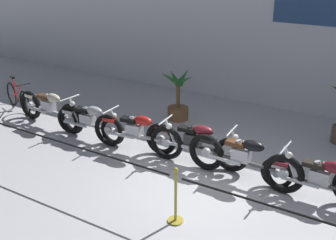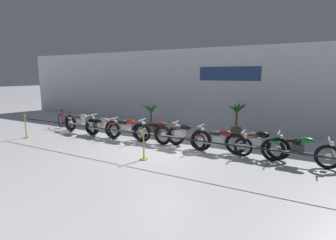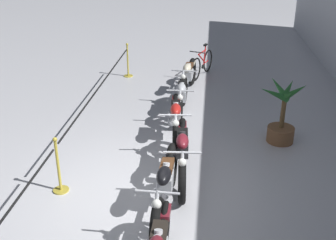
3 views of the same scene
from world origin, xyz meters
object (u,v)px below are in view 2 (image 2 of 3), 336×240
at_px(motorcycle_green_7, 300,150).
at_px(stanchion_mid_left, 144,149).
at_px(potted_palm_right_of_row, 237,118).
at_px(motorcycle_red_2, 127,129).
at_px(stanchion_far_left, 104,132).
at_px(motorcycle_cream_0, 81,123).
at_px(motorcycle_silver_1, 102,127).
at_px(bicycle, 64,121).
at_px(motorcycle_black_6, 257,144).
at_px(motorcycle_maroon_3, 157,132).
at_px(motorcycle_black_4, 181,135).
at_px(motorcycle_maroon_5, 220,140).
at_px(potted_palm_left_of_row, 151,119).

bearing_deg(motorcycle_green_7, stanchion_mid_left, -157.31).
bearing_deg(potted_palm_right_of_row, motorcycle_red_2, -142.58).
bearing_deg(motorcycle_red_2, stanchion_far_left, -77.56).
bearing_deg(stanchion_mid_left, motorcycle_cream_0, 158.59).
bearing_deg(motorcycle_silver_1, bicycle, 172.18).
height_order(motorcycle_black_6, motorcycle_green_7, motorcycle_black_6).
distance_m(motorcycle_red_2, potted_palm_right_of_row, 4.97).
distance_m(motorcycle_red_2, stanchion_far_left, 1.91).
relative_size(motorcycle_maroon_3, bicycle, 1.48).
bearing_deg(motorcycle_red_2, motorcycle_maroon_3, 9.86).
height_order(motorcycle_black_4, potted_palm_right_of_row, potted_palm_right_of_row).
bearing_deg(motorcycle_cream_0, motorcycle_green_7, -0.20).
xyz_separation_m(motorcycle_maroon_3, motorcycle_green_7, (5.29, -0.18, 0.01)).
relative_size(motorcycle_red_2, motorcycle_maroon_3, 0.95).
height_order(motorcycle_green_7, bicycle, bicycle).
bearing_deg(potted_palm_right_of_row, bicycle, -163.09).
xyz_separation_m(motorcycle_red_2, stanchion_far_left, (0.41, -1.85, 0.27)).
height_order(motorcycle_maroon_5, motorcycle_black_6, motorcycle_black_6).
height_order(motorcycle_maroon_5, stanchion_far_left, stanchion_far_left).
relative_size(motorcycle_cream_0, motorcycle_maroon_5, 1.06).
relative_size(motorcycle_black_6, potted_palm_right_of_row, 1.33).
distance_m(motorcycle_black_6, potted_palm_right_of_row, 3.12).
bearing_deg(motorcycle_black_4, motorcycle_black_6, 3.88).
bearing_deg(motorcycle_red_2, motorcycle_black_6, 2.63).
xyz_separation_m(potted_palm_right_of_row, stanchion_far_left, (-3.53, -4.86, -0.08)).
distance_m(motorcycle_silver_1, motorcycle_black_6, 6.77).
relative_size(motorcycle_red_2, motorcycle_black_6, 1.07).
height_order(motorcycle_cream_0, potted_palm_left_of_row, potted_palm_left_of_row).
relative_size(motorcycle_black_6, bicycle, 1.32).
bearing_deg(stanchion_far_left, potted_palm_right_of_row, 54.00).
relative_size(motorcycle_cream_0, motorcycle_red_2, 1.07).
bearing_deg(potted_palm_left_of_row, motorcycle_maroon_5, -26.29).
distance_m(bicycle, stanchion_far_left, 5.44).
bearing_deg(motorcycle_maroon_3, motorcycle_cream_0, -178.02).
distance_m(motorcycle_green_7, potted_palm_right_of_row, 4.04).
xyz_separation_m(bicycle, potted_palm_left_of_row, (4.30, 1.81, 0.17)).
height_order(motorcycle_cream_0, motorcycle_black_4, motorcycle_black_4).
xyz_separation_m(motorcycle_maroon_5, motorcycle_black_6, (1.24, 0.13, 0.02)).
xyz_separation_m(motorcycle_green_7, bicycle, (-11.19, 0.38, -0.09)).
xyz_separation_m(motorcycle_silver_1, motorcycle_black_6, (6.77, 0.22, 0.02)).
relative_size(motorcycle_red_2, motorcycle_black_4, 0.94).
bearing_deg(potted_palm_right_of_row, motorcycle_maroon_3, -132.70).
distance_m(potted_palm_right_of_row, stanchion_far_left, 6.01).
bearing_deg(stanchion_far_left, motorcycle_cream_0, 149.14).
bearing_deg(motorcycle_green_7, motorcycle_black_6, 172.15).
relative_size(potted_palm_left_of_row, stanchion_mid_left, 1.35).
xyz_separation_m(motorcycle_maroon_5, potted_palm_left_of_row, (-4.31, 2.13, 0.10)).
relative_size(potted_palm_left_of_row, stanchion_far_left, 0.12).
bearing_deg(motorcycle_maroon_3, bicycle, 178.01).
xyz_separation_m(motorcycle_black_6, potted_palm_left_of_row, (-5.56, 2.00, 0.08)).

